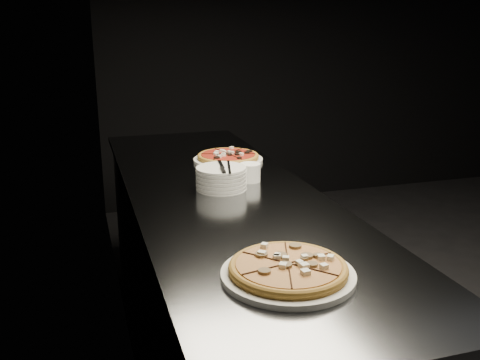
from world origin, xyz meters
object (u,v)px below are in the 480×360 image
object	(u,v)px
counter	(223,292)
pizza_mushroom	(288,270)
ramekin	(250,172)
pizza_tomato	(228,157)
plate_stack	(221,178)
cutlery	(224,167)

from	to	relation	value
counter	pizza_mushroom	size ratio (longest dim) A/B	6.52
counter	ramekin	xyz separation A→B (m)	(0.15, 0.09, 0.50)
pizza_mushroom	pizza_tomato	xyz separation A→B (m)	(0.19, 1.25, -0.00)
pizza_mushroom	plate_stack	size ratio (longest dim) A/B	1.85
counter	ramekin	size ratio (longest dim) A/B	27.51
plate_stack	ramekin	distance (m)	0.16
counter	plate_stack	distance (m)	0.51
pizza_tomato	cutlery	distance (m)	0.47
cutlery	plate_stack	bearing A→B (deg)	125.48
counter	plate_stack	xyz separation A→B (m)	(0.00, 0.02, 0.50)
pizza_mushroom	plate_stack	bearing A→B (deg)	87.19
pizza_mushroom	cutlery	distance (m)	0.81
pizza_tomato	cutlery	xyz separation A→B (m)	(-0.14, -0.44, 0.07)
pizza_mushroom	ramekin	size ratio (longest dim) A/B	4.22
counter	cutlery	xyz separation A→B (m)	(0.01, 0.00, 0.55)
pizza_tomato	ramekin	world-z (taller)	ramekin
pizza_tomato	ramekin	size ratio (longest dim) A/B	4.21
pizza_tomato	plate_stack	distance (m)	0.45
pizza_mushroom	cutlery	bearing A→B (deg)	86.56
counter	pizza_tomato	size ratio (longest dim) A/B	6.53
pizza_tomato	cutlery	world-z (taller)	cutlery
ramekin	pizza_tomato	bearing A→B (deg)	89.30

